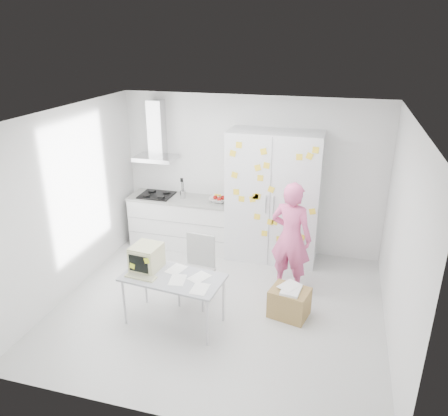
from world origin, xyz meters
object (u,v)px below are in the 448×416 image
(desk, at_px, (156,266))
(cardboard_box, at_px, (289,302))
(person, at_px, (291,238))
(chair, at_px, (198,265))

(desk, distance_m, cardboard_box, 1.88)
(desk, bearing_deg, cardboard_box, 22.23)
(person, xyz_separation_m, chair, (-1.22, -0.65, -0.29))
(desk, bearing_deg, person, 42.47)
(desk, relative_size, chair, 1.37)
(person, height_order, chair, person)
(person, bearing_deg, desk, 51.33)
(person, height_order, desk, person)
(person, distance_m, chair, 1.41)
(chair, height_order, cardboard_box, chair)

